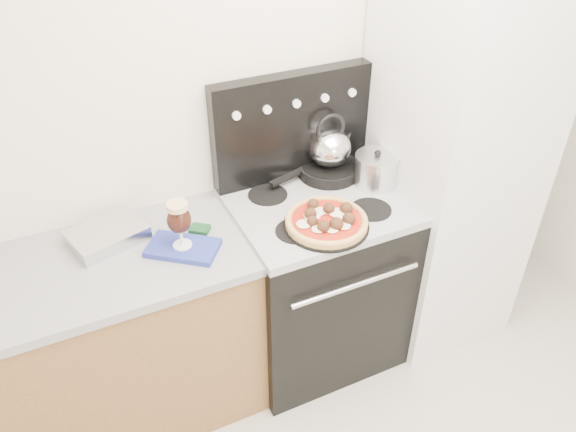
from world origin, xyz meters
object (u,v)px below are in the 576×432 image
stove_body (315,283)px  oven_mitt (183,248)px  pizza_pan (326,225)px  skillet (329,170)px  base_cabinet (85,355)px  stock_pot (376,171)px  beer_glass (180,225)px  pizza (327,220)px  tea_kettle (330,144)px  fridge (449,165)px

stove_body → oven_mitt: bearing=-176.1°
pizza_pan → skillet: (0.21, 0.36, 0.02)m
base_cabinet → stock_pot: (1.41, -0.00, 0.56)m
stove_body → beer_glass: (-0.64, -0.04, 0.59)m
base_cabinet → stock_pot: size_ratio=7.48×
pizza → tea_kettle: 0.44m
fridge → oven_mitt: 1.34m
base_cabinet → beer_glass: size_ratio=6.98×
base_cabinet → beer_glass: (0.47, -0.07, 0.60)m
stove_body → tea_kettle: bearing=50.9°
base_cabinet → beer_glass: beer_glass is taller
pizza_pan → pizza: size_ratio=1.05×
fridge → pizza: size_ratio=5.54×
skillet → stock_pot: 0.23m
stove_body → pizza_pan: (-0.05, -0.17, 0.49)m
oven_mitt → beer_glass: bearing=0.0°
oven_mitt → tea_kettle: 0.84m
stock_pot → tea_kettle: bearing=132.9°
fridge → beer_glass: fridge is taller
stove_body → oven_mitt: oven_mitt is taller
skillet → tea_kettle: bearing=0.0°
oven_mitt → stock_pot: (0.95, 0.07, 0.08)m
beer_glass → pizza: 0.60m
stock_pot → stove_body: bearing=-175.5°
base_cabinet → pizza_pan: 1.18m
fridge → stock_pot: (-0.39, 0.05, 0.04)m
pizza → stock_pot: 0.41m
fridge → stock_pot: size_ratio=9.80×
oven_mitt → pizza: size_ratio=0.82×
base_cabinet → stove_body: (1.10, -0.02, 0.01)m
fridge → tea_kettle: size_ratio=8.62×
beer_glass → pizza_pan: bearing=-12.5°
pizza → beer_glass: bearing=167.5°
beer_glass → skillet: bearing=16.5°
skillet → oven_mitt: bearing=-163.5°
beer_glass → pizza: beer_glass is taller
fridge → tea_kettle: bearing=158.4°
beer_glass → pizza_pan: beer_glass is taller
fridge → stock_pot: fridge is taller
tea_kettle → pizza: bearing=-116.1°
pizza_pan → stock_pot: bearing=28.4°
oven_mitt → pizza: pizza is taller
oven_mitt → beer_glass: size_ratio=1.35×
base_cabinet → fridge: fridge is taller
base_cabinet → oven_mitt: oven_mitt is taller
base_cabinet → skillet: size_ratio=5.01×
fridge → beer_glass: bearing=-179.2°
base_cabinet → beer_glass: bearing=-8.3°
beer_glass → stock_pot: (0.95, 0.07, -0.04)m
skillet → fridge: bearing=-21.6°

